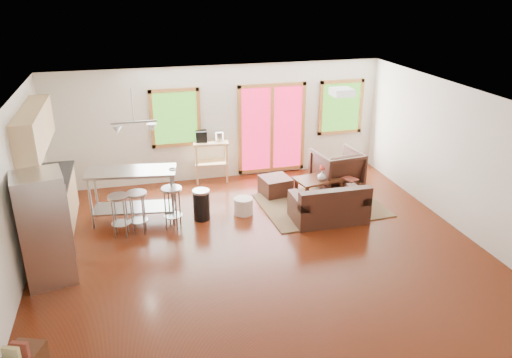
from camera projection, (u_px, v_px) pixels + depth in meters
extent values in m
cube|color=#3B1307|center=(260.00, 250.00, 8.58)|extent=(7.50, 7.00, 0.02)
cube|color=white|center=(261.00, 101.00, 7.60)|extent=(7.50, 7.00, 0.02)
cube|color=silver|center=(220.00, 123.00, 11.24)|extent=(7.50, 0.02, 2.60)
cube|color=silver|center=(10.00, 205.00, 7.21)|extent=(0.02, 7.00, 2.60)
cube|color=silver|center=(462.00, 160.00, 8.97)|extent=(0.02, 7.00, 2.60)
cube|color=silver|center=(353.00, 309.00, 4.94)|extent=(7.50, 0.02, 2.60)
cube|color=#275514|center=(175.00, 118.00, 10.89)|extent=(0.94, 0.02, 1.14)
cube|color=#A8682F|center=(174.00, 90.00, 10.66)|extent=(1.10, 0.05, 0.08)
cube|color=#A8682F|center=(177.00, 145.00, 11.11)|extent=(1.10, 0.05, 0.08)
cube|color=#A8682F|center=(152.00, 120.00, 10.77)|extent=(0.08, 0.05, 1.30)
cube|color=#A8682F|center=(199.00, 117.00, 11.00)|extent=(0.08, 0.05, 1.30)
cube|color=#AF1132|center=(272.00, 129.00, 11.55)|extent=(1.44, 0.02, 1.94)
cube|color=#A8682F|center=(272.00, 85.00, 11.17)|extent=(1.60, 0.05, 0.08)
cube|color=#A8682F|center=(271.00, 169.00, 11.93)|extent=(1.60, 0.05, 0.08)
cube|color=#A8682F|center=(240.00, 131.00, 11.37)|extent=(0.08, 0.05, 2.10)
cube|color=#A8682F|center=(303.00, 126.00, 11.73)|extent=(0.08, 0.05, 2.10)
cube|color=#A8682F|center=(272.00, 129.00, 11.55)|extent=(0.08, 0.05, 1.94)
cube|color=#275514|center=(341.00, 107.00, 11.79)|extent=(0.94, 0.02, 1.14)
cube|color=#A8682F|center=(343.00, 81.00, 11.56)|extent=(1.10, 0.05, 0.08)
cube|color=#A8682F|center=(339.00, 132.00, 12.02)|extent=(1.10, 0.05, 0.08)
cube|color=#A8682F|center=(321.00, 109.00, 11.68)|extent=(0.08, 0.05, 1.30)
cube|color=#A8682F|center=(361.00, 106.00, 11.91)|extent=(0.08, 0.05, 1.30)
cube|color=#49633D|center=(321.00, 205.00, 10.23)|extent=(2.49, 1.97, 0.02)
cube|color=black|center=(328.00, 210.00, 9.58)|extent=(1.41, 0.80, 0.39)
cube|color=black|center=(336.00, 199.00, 9.17)|extent=(1.40, 0.19, 0.36)
cube|color=black|center=(299.00, 201.00, 9.34)|extent=(0.19, 0.80, 0.15)
cube|color=black|center=(358.00, 194.00, 9.62)|extent=(0.19, 0.80, 0.15)
cube|color=black|center=(313.00, 199.00, 9.46)|extent=(0.58, 0.52, 0.11)
cube|color=black|center=(343.00, 196.00, 9.60)|extent=(0.58, 0.52, 0.11)
cube|color=#3B1E0F|center=(319.00, 179.00, 10.59)|extent=(1.09, 0.78, 0.04)
cube|color=#3B1E0F|center=(307.00, 195.00, 10.31)|extent=(0.07, 0.07, 0.36)
cube|color=#3B1E0F|center=(341.00, 188.00, 10.64)|extent=(0.07, 0.07, 0.36)
cube|color=#3B1E0F|center=(296.00, 187.00, 10.68)|extent=(0.07, 0.07, 0.36)
cube|color=#3B1E0F|center=(329.00, 181.00, 11.01)|extent=(0.07, 0.07, 0.36)
imported|color=black|center=(337.00, 167.00, 10.95)|extent=(1.03, 0.98, 0.96)
cube|color=black|center=(275.00, 186.00, 10.70)|extent=(0.67, 0.67, 0.39)
cylinder|color=beige|center=(243.00, 206.00, 9.84)|extent=(0.45, 0.45, 0.33)
imported|color=silver|center=(322.00, 176.00, 10.44)|extent=(0.19, 0.20, 0.19)
sphere|color=red|center=(323.00, 169.00, 10.41)|extent=(0.07, 0.07, 0.07)
sphere|color=red|center=(321.00, 169.00, 10.35)|extent=(0.07, 0.07, 0.07)
sphere|color=red|center=(322.00, 167.00, 10.41)|extent=(0.07, 0.07, 0.07)
imported|color=brown|center=(347.00, 174.00, 10.36)|extent=(0.23, 0.12, 0.32)
cube|color=tan|center=(55.00, 207.00, 9.13)|extent=(0.60, 2.20, 0.90)
cube|color=black|center=(51.00, 183.00, 8.95)|extent=(0.64, 2.24, 0.04)
cube|color=tan|center=(34.00, 128.00, 8.54)|extent=(0.36, 2.20, 0.70)
cylinder|color=#B7BABC|center=(46.00, 188.00, 8.46)|extent=(0.12, 0.12, 0.18)
cube|color=black|center=(52.00, 169.00, 9.27)|extent=(0.22, 0.18, 0.20)
cube|color=#B7BABC|center=(45.00, 229.00, 7.43)|extent=(0.82, 0.80, 1.75)
cube|color=gray|center=(69.00, 224.00, 7.57)|extent=(0.14, 0.63, 1.71)
cylinder|color=gray|center=(70.00, 221.00, 7.35)|extent=(0.03, 0.03, 1.17)
cylinder|color=gray|center=(67.00, 210.00, 7.70)|extent=(0.03, 0.03, 1.17)
cube|color=#B7BABC|center=(131.00, 171.00, 9.24)|extent=(1.71, 0.89, 0.04)
cube|color=gray|center=(135.00, 208.00, 9.52)|extent=(1.59, 0.78, 0.03)
cylinder|color=gray|center=(91.00, 204.00, 9.13)|extent=(0.05, 0.05, 0.99)
cylinder|color=gray|center=(173.00, 201.00, 9.28)|extent=(0.05, 0.05, 0.99)
cylinder|color=gray|center=(96.00, 193.00, 9.59)|extent=(0.05, 0.05, 0.99)
cylinder|color=gray|center=(174.00, 190.00, 9.74)|extent=(0.05, 0.05, 0.99)
imported|color=white|center=(172.00, 170.00, 9.28)|extent=(0.14, 0.11, 0.13)
cylinder|color=#B7BABC|center=(118.00, 197.00, 8.78)|extent=(0.43, 0.43, 0.04)
cylinder|color=gray|center=(127.00, 214.00, 9.03)|extent=(0.03, 0.03, 0.75)
cylinder|color=gray|center=(116.00, 214.00, 9.01)|extent=(0.03, 0.03, 0.75)
cylinder|color=gray|center=(114.00, 219.00, 8.83)|extent=(0.03, 0.03, 0.75)
cylinder|color=gray|center=(125.00, 219.00, 8.84)|extent=(0.03, 0.03, 0.75)
cylinder|color=gray|center=(121.00, 223.00, 8.98)|extent=(0.40, 0.40, 0.02)
cylinder|color=#B7BABC|center=(136.00, 194.00, 8.90)|extent=(0.43, 0.43, 0.04)
cylinder|color=gray|center=(144.00, 211.00, 9.15)|extent=(0.03, 0.03, 0.75)
cylinder|color=gray|center=(133.00, 211.00, 9.13)|extent=(0.03, 0.03, 0.75)
cylinder|color=gray|center=(132.00, 216.00, 8.94)|extent=(0.03, 0.03, 0.75)
cylinder|color=gray|center=(143.00, 216.00, 8.96)|extent=(0.03, 0.03, 0.75)
cylinder|color=gray|center=(139.00, 220.00, 9.09)|extent=(0.39, 0.39, 0.02)
cylinder|color=#B7BABC|center=(171.00, 189.00, 9.07)|extent=(0.50, 0.50, 0.04)
cylinder|color=gray|center=(180.00, 207.00, 9.30)|extent=(0.04, 0.04, 0.76)
cylinder|color=gray|center=(169.00, 206.00, 9.33)|extent=(0.04, 0.04, 0.76)
cylinder|color=gray|center=(166.00, 211.00, 9.14)|extent=(0.04, 0.04, 0.76)
cylinder|color=gray|center=(176.00, 212.00, 9.11)|extent=(0.04, 0.04, 0.76)
cylinder|color=gray|center=(173.00, 215.00, 9.27)|extent=(0.46, 0.46, 0.02)
cylinder|color=black|center=(202.00, 206.00, 9.58)|extent=(0.37, 0.37, 0.56)
cylinder|color=#B7BABC|center=(201.00, 191.00, 9.46)|extent=(0.38, 0.38, 0.05)
cube|color=tan|center=(211.00, 142.00, 11.17)|extent=(0.83, 0.58, 0.04)
cube|color=tan|center=(211.00, 162.00, 11.35)|extent=(0.78, 0.54, 0.03)
cube|color=tan|center=(197.00, 165.00, 11.12)|extent=(0.05, 0.05, 0.94)
cube|color=tan|center=(227.00, 163.00, 11.21)|extent=(0.05, 0.05, 0.94)
cube|color=tan|center=(196.00, 159.00, 11.48)|extent=(0.05, 0.05, 0.94)
cube|color=tan|center=(225.00, 157.00, 11.58)|extent=(0.05, 0.05, 0.94)
cube|color=black|center=(201.00, 136.00, 11.09)|extent=(0.27, 0.25, 0.25)
cylinder|color=#B7BABC|center=(219.00, 136.00, 11.16)|extent=(0.20, 0.20, 0.20)
cube|color=tan|center=(12.00, 358.00, 4.90)|extent=(0.18, 0.11, 0.25)
cube|color=brown|center=(21.00, 350.00, 5.04)|extent=(0.18, 0.11, 0.19)
cube|color=white|center=(342.00, 92.00, 8.54)|extent=(0.35, 0.35, 0.12)
cylinder|color=gray|center=(132.00, 105.00, 8.62)|extent=(0.02, 0.02, 0.60)
cube|color=gray|center=(134.00, 122.00, 8.73)|extent=(0.80, 0.04, 0.03)
cone|color=#B7BABC|center=(117.00, 130.00, 8.70)|extent=(0.18, 0.18, 0.14)
cone|color=#B7BABC|center=(152.00, 127.00, 8.84)|extent=(0.18, 0.18, 0.14)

